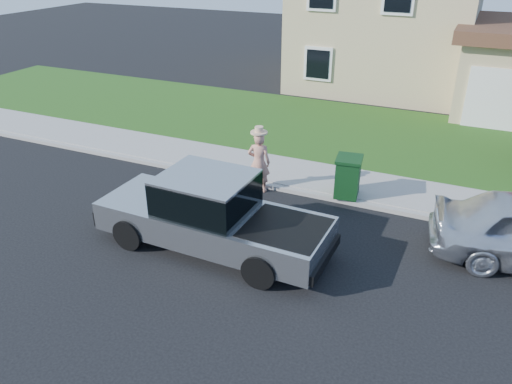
# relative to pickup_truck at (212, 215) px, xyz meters

# --- Properties ---
(ground) EXTENTS (80.00, 80.00, 0.00)m
(ground) POSITION_rel_pickup_truck_xyz_m (0.53, 0.59, -0.86)
(ground) COLOR black
(ground) RESTS_ON ground
(curb) EXTENTS (40.00, 0.20, 0.12)m
(curb) POSITION_rel_pickup_truck_xyz_m (1.53, 3.49, -0.80)
(curb) COLOR gray
(curb) RESTS_ON ground
(sidewalk) EXTENTS (40.00, 2.00, 0.15)m
(sidewalk) POSITION_rel_pickup_truck_xyz_m (1.53, 4.59, -0.79)
(sidewalk) COLOR gray
(sidewalk) RESTS_ON ground
(lawn) EXTENTS (40.00, 7.00, 0.10)m
(lawn) POSITION_rel_pickup_truck_xyz_m (1.53, 9.09, -0.81)
(lawn) COLOR #1B4313
(lawn) RESTS_ON ground
(house) EXTENTS (14.00, 11.30, 6.85)m
(house) POSITION_rel_pickup_truck_xyz_m (1.84, 16.98, 2.30)
(house) COLOR tan
(house) RESTS_ON ground
(pickup_truck) EXTENTS (5.68, 2.24, 1.85)m
(pickup_truck) POSITION_rel_pickup_truck_xyz_m (0.00, 0.00, 0.00)
(pickup_truck) COLOR black
(pickup_truck) RESTS_ON ground
(woman) EXTENTS (0.73, 0.56, 1.98)m
(woman) POSITION_rel_pickup_truck_xyz_m (-0.22, 3.19, 0.07)
(woman) COLOR tan
(woman) RESTS_ON ground
(trash_bin) EXTENTS (0.80, 0.89, 1.14)m
(trash_bin) POSITION_rel_pickup_truck_xyz_m (2.26, 3.69, -0.14)
(trash_bin) COLOR black
(trash_bin) RESTS_ON sidewalk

